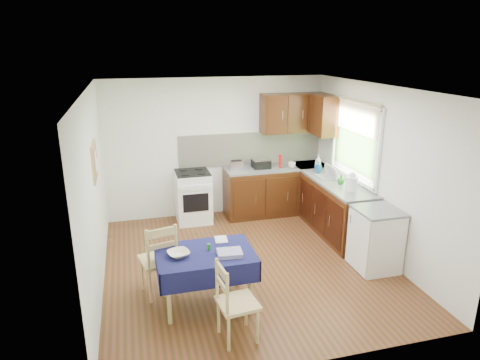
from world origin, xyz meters
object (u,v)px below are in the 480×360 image
object	(u,v)px
dining_table	(205,260)
toaster	(236,165)
chair_far	(160,257)
dish_rack	(331,176)
sandwich_press	(261,163)
chair_near	(234,300)
kettle	(352,183)

from	to	relation	value
dining_table	toaster	size ratio (longest dim) A/B	4.98
chair_far	dish_rack	bearing A→B (deg)	-167.41
chair_far	toaster	bearing A→B (deg)	-137.14
dining_table	sandwich_press	bearing A→B (deg)	52.98
dining_table	toaster	xyz separation A→B (m)	(1.04, 2.61, 0.39)
toaster	dish_rack	bearing A→B (deg)	-22.66
chair_near	kettle	bearing A→B (deg)	-59.00
sandwich_press	dish_rack	bearing A→B (deg)	-61.91
toaster	sandwich_press	world-z (taller)	sandwich_press
chair_near	kettle	world-z (taller)	kettle
toaster	dish_rack	world-z (taller)	dish_rack
chair_near	toaster	distance (m)	3.49
dining_table	dish_rack	size ratio (longest dim) A/B	2.56
chair_far	kettle	distance (m)	3.10
sandwich_press	kettle	size ratio (longest dim) A/B	1.05
dish_rack	chair_far	bearing A→B (deg)	-149.07
toaster	sandwich_press	size ratio (longest dim) A/B	0.75
dish_rack	dining_table	bearing A→B (deg)	-138.98
chair_near	chair_far	bearing A→B (deg)	25.72
chair_far	chair_near	world-z (taller)	chair_far
chair_far	kettle	xyz separation A→B (m)	(2.97, 0.69, 0.51)
chair_far	sandwich_press	bearing A→B (deg)	-144.47
toaster	sandwich_press	xyz separation A→B (m)	(0.46, -0.01, 0.01)
chair_near	sandwich_press	xyz separation A→B (m)	(1.34, 3.34, 0.51)
sandwich_press	chair_far	bearing A→B (deg)	-151.96
toaster	dish_rack	distance (m)	1.67
dining_table	sandwich_press	distance (m)	3.04
chair_near	dining_table	bearing A→B (deg)	6.07
dining_table	kettle	xyz separation A→B (m)	(2.46, 1.04, 0.44)
dining_table	kettle	size ratio (longest dim) A/B	3.91
dining_table	kettle	world-z (taller)	kettle
kettle	dining_table	bearing A→B (deg)	-157.14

